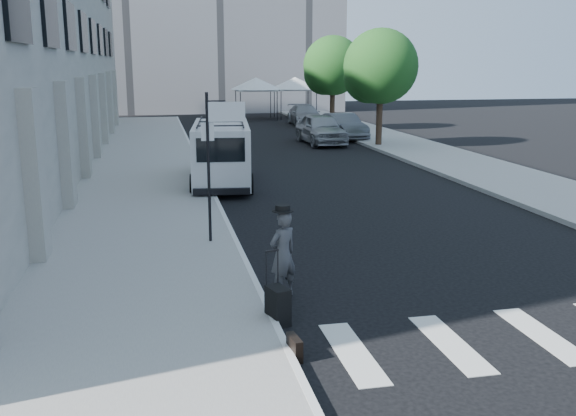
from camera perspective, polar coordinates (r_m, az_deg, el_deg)
name	(u,v)px	position (r m, az deg, el deg)	size (l,w,h in m)	color
ground	(355,283)	(12.96, 6.00, -6.67)	(120.00, 120.00, 0.00)	black
sidewalk_left	(145,165)	(27.94, -12.58, 3.78)	(4.50, 48.00, 0.15)	gray
sidewalk_right	(404,145)	(34.37, 10.24, 5.52)	(4.00, 56.00, 0.15)	gray
sign_pole	(218,136)	(14.98, -6.25, 6.40)	(1.03, 0.07, 3.50)	black
tree_near	(378,69)	(33.72, 7.99, 12.11)	(3.80, 3.83, 6.03)	black
tree_far	(331,68)	(42.31, 3.81, 12.32)	(3.80, 3.83, 6.03)	black
tent_left	(256,84)	(50.25, -2.88, 10.96)	(4.00, 4.00, 3.20)	black
tent_right	(295,83)	(51.33, 0.63, 11.01)	(4.00, 4.00, 3.20)	black
businessman	(283,254)	(11.96, -0.47, -4.12)	(0.60, 0.39, 1.64)	#404043
briefcase	(294,348)	(9.74, 0.58, -12.30)	(0.12, 0.44, 0.34)	black
suitcase	(278,305)	(10.86, -0.91, -8.66)	(0.40, 0.51, 1.25)	black
cargo_van	(222,153)	(23.15, -5.93, 4.89)	(2.54, 5.99, 2.20)	silver
parked_car_a	(321,129)	(34.87, 2.94, 7.04)	(1.94, 4.81, 1.64)	gray
parked_car_b	(342,126)	(37.25, 4.87, 7.25)	(1.55, 4.44, 1.46)	#53565B
parked_car_c	(305,115)	(45.60, 1.52, 8.25)	(1.96, 4.81, 1.40)	gray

